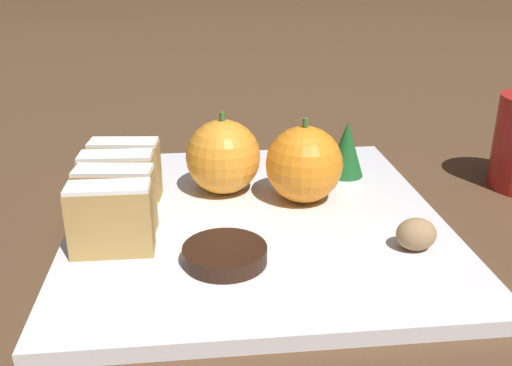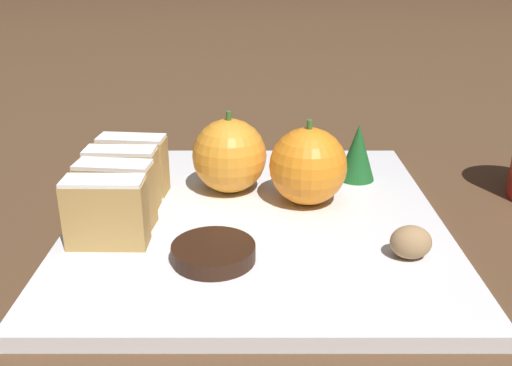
# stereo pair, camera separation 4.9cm
# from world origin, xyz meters

# --- Properties ---
(ground_plane) EXTENTS (6.00, 6.00, 0.00)m
(ground_plane) POSITION_xyz_m (0.00, 0.00, 0.00)
(ground_plane) COLOR #513823
(serving_platter) EXTENTS (0.32, 0.34, 0.01)m
(serving_platter) POSITION_xyz_m (0.00, 0.00, 0.01)
(serving_platter) COLOR white
(serving_platter) RESTS_ON ground_plane
(stollen_slice_front) EXTENTS (0.06, 0.03, 0.06)m
(stollen_slice_front) POSITION_xyz_m (-0.12, -0.06, 0.04)
(stollen_slice_front) COLOR tan
(stollen_slice_front) RESTS_ON serving_platter
(stollen_slice_second) EXTENTS (0.06, 0.03, 0.06)m
(stollen_slice_second) POSITION_xyz_m (-0.12, -0.02, 0.04)
(stollen_slice_second) COLOR tan
(stollen_slice_second) RESTS_ON serving_platter
(stollen_slice_third) EXTENTS (0.06, 0.03, 0.06)m
(stollen_slice_third) POSITION_xyz_m (-0.12, 0.02, 0.04)
(stollen_slice_third) COLOR tan
(stollen_slice_third) RESTS_ON serving_platter
(stollen_slice_fourth) EXTENTS (0.06, 0.03, 0.06)m
(stollen_slice_fourth) POSITION_xyz_m (-0.12, 0.05, 0.04)
(stollen_slice_fourth) COLOR tan
(stollen_slice_fourth) RESTS_ON serving_platter
(orange_near) EXTENTS (0.07, 0.07, 0.08)m
(orange_near) POSITION_xyz_m (-0.03, 0.06, 0.05)
(orange_near) COLOR orange
(orange_near) RESTS_ON serving_platter
(orange_far) EXTENTS (0.07, 0.07, 0.08)m
(orange_far) POSITION_xyz_m (0.05, 0.03, 0.05)
(orange_far) COLOR orange
(orange_far) RESTS_ON serving_platter
(walnut) EXTENTS (0.03, 0.03, 0.03)m
(walnut) POSITION_xyz_m (0.12, -0.08, 0.02)
(walnut) COLOR #9E7A51
(walnut) RESTS_ON serving_platter
(chocolate_cookie) EXTENTS (0.06, 0.06, 0.01)m
(chocolate_cookie) POSITION_xyz_m (-0.03, -0.08, 0.02)
(chocolate_cookie) COLOR black
(chocolate_cookie) RESTS_ON serving_platter
(evergreen_sprig) EXTENTS (0.04, 0.04, 0.06)m
(evergreen_sprig) POSITION_xyz_m (0.10, 0.08, 0.04)
(evergreen_sprig) COLOR #195623
(evergreen_sprig) RESTS_ON serving_platter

